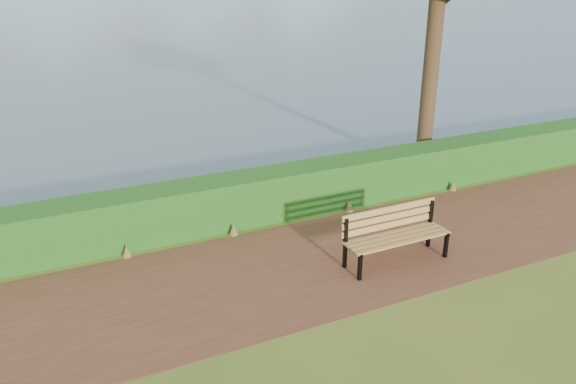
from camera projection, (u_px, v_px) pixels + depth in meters
ground at (332, 269)px, 9.97m from camera, size 140.00×140.00×0.00m
path at (324, 262)px, 10.22m from camera, size 40.00×3.40×0.01m
hedge at (272, 194)px, 11.96m from camera, size 32.00×0.85×1.00m
bench at (394, 232)px, 10.08m from camera, size 2.00×0.60×1.00m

